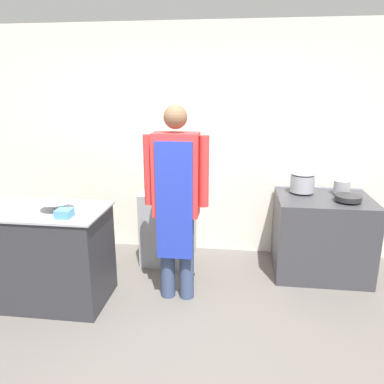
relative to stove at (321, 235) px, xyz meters
The scene contains 11 objects.
ground_plane 2.24m from the stove, 130.28° to the right, with size 14.00×14.00×0.00m, color #5B5651.
wall_back 1.75m from the stove, 161.62° to the left, with size 8.00×0.05×2.70m.
prep_counter 2.87m from the stove, 161.31° to the right, with size 1.22×0.68×0.92m.
stove is the anchor object (origin of this frame).
fridge_unit 1.72m from the stove, behind, with size 0.58×0.62×0.85m.
person_cook 1.75m from the stove, 154.08° to the right, with size 0.59×0.24×1.85m.
mixing_bowl 2.75m from the stove, 160.05° to the right, with size 0.30×0.30×0.08m.
plastic_tub 2.67m from the stove, 155.32° to the right, with size 0.13×0.13×0.07m.
stock_pot 0.62m from the stove, 147.77° to the left, with size 0.26×0.26×0.22m.
saute_pan 0.53m from the stove, 34.88° to the right, with size 0.26×0.26×0.05m.
sauce_pot 0.57m from the stove, 35.35° to the left, with size 0.17×0.17×0.14m.
Camera 1 is at (0.50, -2.28, 2.00)m, focal length 35.00 mm.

